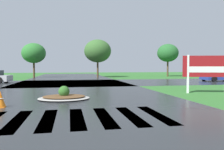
{
  "coord_description": "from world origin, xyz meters",
  "views": [
    {
      "loc": [
        -0.24,
        -2.76,
        1.66
      ],
      "look_at": [
        2.89,
        13.42,
        1.04
      ],
      "focal_mm": 35.75,
      "sensor_mm": 36.0,
      "label": 1
    }
  ],
  "objects": [
    {
      "name": "crosswalk_stripes",
      "position": [
        0.0,
        4.45,
        0.0
      ],
      "size": [
        5.85,
        3.06,
        0.01
      ],
      "color": "white",
      "rests_on": "ground"
    },
    {
      "name": "asphalt_cross_road",
      "position": [
        0.0,
        20.16,
        0.0
      ],
      "size": [
        90.0,
        9.94,
        0.01
      ],
      "primitive_type": "cube",
      "color": "#232628",
      "rests_on": "ground"
    },
    {
      "name": "background_treeline",
      "position": [
        1.29,
        31.91,
        3.81
      ],
      "size": [
        36.91,
        4.94,
        5.82
      ],
      "color": "#4C3823",
      "rests_on": "ground"
    },
    {
      "name": "median_island",
      "position": [
        -0.5,
        8.75,
        0.14
      ],
      "size": [
        2.6,
        2.11,
        0.68
      ],
      "color": "#9E9B93",
      "rests_on": "ground"
    },
    {
      "name": "traffic_cone",
      "position": [
        -2.99,
        6.92,
        0.33
      ],
      "size": [
        0.43,
        0.43,
        0.67
      ],
      "color": "orange",
      "rests_on": "ground"
    },
    {
      "name": "asphalt_roadway",
      "position": [
        0.0,
        10.0,
        0.0
      ],
      "size": [
        11.04,
        80.0,
        0.01
      ],
      "primitive_type": "cube",
      "color": "#232628",
      "rests_on": "ground"
    },
    {
      "name": "car_dark_suv",
      "position": [
        16.71,
        19.94,
        0.64
      ],
      "size": [
        4.17,
        2.11,
        1.39
      ],
      "rotation": [
        0.0,
        0.0,
        0.01
      ],
      "color": "navy",
      "rests_on": "ground"
    },
    {
      "name": "estate_billboard",
      "position": [
        8.14,
        9.65,
        1.57
      ],
      "size": [
        2.83,
        0.88,
        2.39
      ],
      "rotation": [
        0.0,
        0.0,
        2.86
      ],
      "color": "white",
      "rests_on": "ground"
    }
  ]
}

